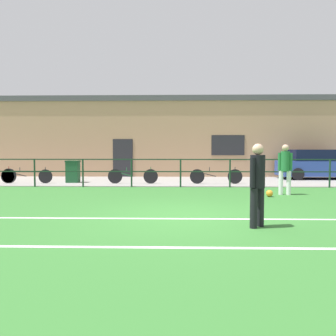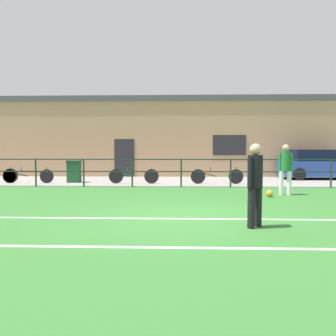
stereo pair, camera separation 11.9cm
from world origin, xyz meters
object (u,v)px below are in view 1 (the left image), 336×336
object	(u,v)px
player_goalkeeper	(257,180)
bicycle_parked_2	(133,176)
bicycle_parked_1	(216,176)
soccer_ball_spare	(269,193)
parked_car_red	(318,165)
trash_bin_0	(73,171)
bicycle_parked_3	(26,176)
player_striker	(285,166)

from	to	relation	value
player_goalkeeper	bicycle_parked_2	distance (m)	9.07
player_goalkeeper	bicycle_parked_1	bearing A→B (deg)	44.48
soccer_ball_spare	parked_car_red	distance (m)	7.89
player_goalkeeper	soccer_ball_spare	distance (m)	4.67
parked_car_red	trash_bin_0	bearing A→B (deg)	-169.39
soccer_ball_spare	bicycle_parked_3	size ratio (longest dim) A/B	0.09
player_striker	bicycle_parked_3	xyz separation A→B (m)	(-10.38, 3.44, -0.62)
parked_car_red	trash_bin_0	world-z (taller)	parked_car_red
bicycle_parked_3	trash_bin_0	size ratio (longest dim) A/B	2.31
soccer_ball_spare	trash_bin_0	bearing A→B (deg)	150.62
player_goalkeeper	soccer_ball_spare	xyz separation A→B (m)	(1.42, 4.37, -0.83)
player_striker	bicycle_parked_2	xyz separation A→B (m)	(-5.61, 3.44, -0.61)
parked_car_red	trash_bin_0	size ratio (longest dim) A/B	4.01
soccer_ball_spare	player_striker	bearing A→B (deg)	38.55
player_striker	trash_bin_0	world-z (taller)	player_striker
player_goalkeeper	player_striker	world-z (taller)	player_striker
bicycle_parked_2	bicycle_parked_3	world-z (taller)	bicycle_parked_2
bicycle_parked_2	player_striker	bearing A→B (deg)	-31.52
player_striker	bicycle_parked_2	distance (m)	6.61
parked_car_red	bicycle_parked_2	size ratio (longest dim) A/B	1.82
player_striker	bicycle_parked_2	world-z (taller)	player_striker
bicycle_parked_1	bicycle_parked_3	world-z (taller)	bicycle_parked_1
bicycle_parked_1	bicycle_parked_3	bearing A→B (deg)	180.00
bicycle_parked_1	trash_bin_0	distance (m)	6.50
bicycle_parked_1	bicycle_parked_3	distance (m)	8.45
parked_car_red	bicycle_parked_2	xyz separation A→B (m)	(-9.21, -2.66, -0.38)
player_striker	bicycle_parked_2	bearing A→B (deg)	-16.52
player_striker	soccer_ball_spare	bearing A→B (deg)	53.55
player_goalkeeper	parked_car_red	xyz separation A→B (m)	(5.66, 10.99, -0.20)
player_striker	player_goalkeeper	bearing A→B (deg)	82.03
parked_car_red	bicycle_parked_1	size ratio (longest dim) A/B	1.75
soccer_ball_spare	bicycle_parked_2	size ratio (longest dim) A/B	0.10
soccer_ball_spare	bicycle_parked_1	distance (m)	4.17
player_striker	trash_bin_0	bearing A→B (deg)	-9.62
player_striker	parked_car_red	distance (m)	7.09
bicycle_parked_1	bicycle_parked_3	xyz separation A→B (m)	(-8.45, 0.00, -0.01)
bicycle_parked_3	bicycle_parked_1	bearing A→B (deg)	-0.00
player_goalkeeper	player_striker	distance (m)	5.31
soccer_ball_spare	bicycle_parked_3	xyz separation A→B (m)	(-9.74, 3.96, 0.24)
soccer_ball_spare	player_goalkeeper	bearing A→B (deg)	-108.02
bicycle_parked_1	trash_bin_0	xyz separation A→B (m)	(-6.48, 0.41, 0.17)
player_goalkeeper	player_striker	bearing A→B (deg)	22.47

